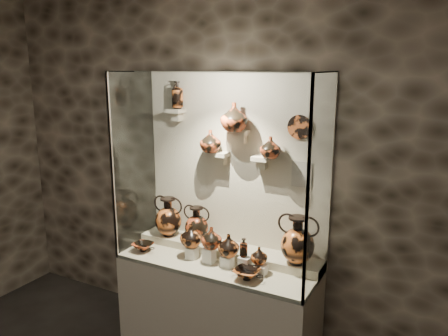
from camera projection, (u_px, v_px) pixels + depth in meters
The scene contains 36 objects.
wall_back at pixel (235, 165), 3.78m from camera, with size 5.00×0.02×3.20m, color black.
plinth at pixel (218, 307), 3.78m from camera, with size 1.70×0.60×0.80m, color #C0B49A.
front_tier at pixel (218, 263), 3.69m from camera, with size 1.68×0.58×0.03m, color #B8AC8E.
rear_tier at pixel (227, 251), 3.83m from camera, with size 1.70×0.25×0.10m, color #B8AC8E.
back_panel at pixel (235, 165), 3.78m from camera, with size 1.70×0.03×1.60m, color #C0B49A.
glass_front at pixel (198, 181), 3.25m from camera, with size 1.70×0.01×1.60m, color white.
glass_left at pixel (134, 162), 3.89m from camera, with size 0.01×0.60×1.60m, color white.
glass_right at pixel (321, 186), 3.12m from camera, with size 0.01×0.60×1.60m, color white.
glass_top at pixel (217, 71), 3.33m from camera, with size 1.70×0.60×0.01m, color white.
frame_post_left at pixel (112, 169), 3.64m from camera, with size 0.02×0.02×1.60m, color gray.
frame_post_right at pixel (308, 196), 2.88m from camera, with size 0.02×0.02×1.60m, color gray.
pedestal_a at pixel (192, 253), 3.73m from camera, with size 0.09×0.09×0.10m, color silver.
pedestal_b at pixel (209, 255), 3.65m from camera, with size 0.09×0.09×0.13m, color silver.
pedestal_c at pixel (227, 261), 3.58m from camera, with size 0.09×0.09×0.09m, color silver.
pedestal_d at pixel (245, 264), 3.50m from camera, with size 0.09×0.09×0.12m, color silver.
pedestal_e at pixel (261, 270), 3.44m from camera, with size 0.09×0.09×0.08m, color silver.
bracket_ul at pixel (176, 111), 3.86m from camera, with size 0.14×0.12×0.04m, color #C0B49A.
bracket_ca at pixel (220, 154), 3.74m from camera, with size 0.14×0.12×0.04m, color #C0B49A.
bracket_cb at pixel (242, 133), 3.60m from camera, with size 0.10×0.12×0.04m, color #C0B49A.
bracket_cc at pixel (261, 158), 3.57m from camera, with size 0.14×0.12×0.04m, color #C0B49A.
amphora_left at pixel (168, 217), 4.02m from camera, with size 0.29×0.29×0.37m, color #C86026, non-canonical shape.
amphora_mid at pixel (197, 224), 3.91m from camera, with size 0.25×0.25×0.32m, color #AA401E, non-canonical shape.
amphora_right at pixel (297, 240), 3.44m from camera, with size 0.32×0.32×0.39m, color #C86026, non-canonical shape.
jug_a at pixel (191, 235), 3.72m from camera, with size 0.19×0.19×0.20m, color #C86026.
jug_b at pixel (212, 238), 3.61m from camera, with size 0.17×0.17×0.18m, color #AA401E.
jug_c at pixel (229, 245), 3.56m from camera, with size 0.18×0.18×0.19m, color #C86026.
jug_e at pixel (259, 255), 3.44m from camera, with size 0.13×0.13×0.14m, color #C86026.
lekythos_small at pixel (244, 246), 3.47m from camera, with size 0.08×0.08×0.17m, color #AA401E, non-canonical shape.
kylix_left at pixel (143, 246), 3.87m from camera, with size 0.23×0.19×0.09m, color #AA401E, non-canonical shape.
kylix_right at pixel (247, 273), 3.36m from camera, with size 0.26×0.22×0.10m, color #C86026, non-canonical shape.
lekythos_tall at pixel (178, 93), 3.81m from camera, with size 0.11×0.11×0.27m, color #C86026, non-canonical shape.
ovoid_vase_a at pixel (211, 141), 3.71m from camera, with size 0.19×0.19×0.19m, color #AA401E.
ovoid_vase_b at pixel (234, 117), 3.54m from camera, with size 0.22×0.22×0.23m, color #AA401E.
ovoid_vase_c at pixel (271, 147), 3.47m from camera, with size 0.17×0.17×0.18m, color #AA401E.
wall_plate at pixel (299, 127), 3.41m from camera, with size 0.19×0.19×0.02m, color #C15826.
info_placard at pixel (301, 174), 3.49m from camera, with size 0.16×0.01×0.21m, color beige.
Camera 1 is at (1.64, -0.81, 2.43)m, focal length 35.00 mm.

